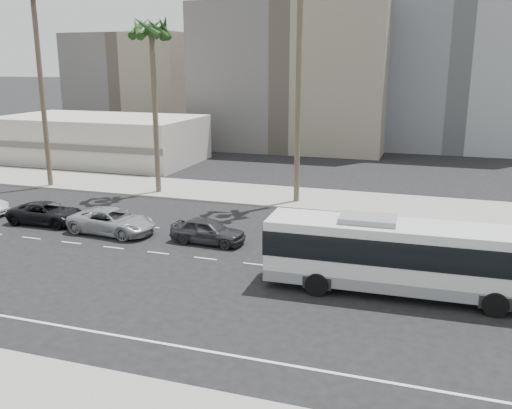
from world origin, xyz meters
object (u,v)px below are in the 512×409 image
at_px(city_bus, 402,255).
at_px(car_b, 112,221).
at_px(car_a, 208,231).
at_px(car_c, 47,213).
at_px(palm_mid, 152,34).

distance_m(city_bus, car_b, 18.92).
xyz_separation_m(car_a, car_c, (-12.20, 0.44, -0.05)).
bearing_deg(city_bus, palm_mid, 142.63).
bearing_deg(palm_mid, car_c, -105.64).
distance_m(city_bus, car_c, 24.41).
height_order(car_a, car_b, car_b).
height_order(city_bus, car_a, city_bus).
height_order(car_c, palm_mid, palm_mid).
distance_m(car_b, palm_mid, 16.70).
xyz_separation_m(car_a, car_b, (-6.70, -0.09, 0.02)).
distance_m(car_a, car_b, 6.70).
relative_size(car_a, palm_mid, 0.32).
relative_size(city_bus, car_a, 2.79).
bearing_deg(car_a, car_c, 90.46).
relative_size(city_bus, car_c, 2.43).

